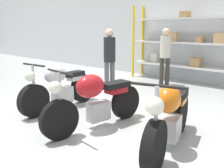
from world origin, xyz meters
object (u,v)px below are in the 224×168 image
(motorcycle_red, at_px, (96,99))
(person_near_rack, at_px, (165,52))
(shelving_rack, at_px, (201,44))
(motorcycle_silver, at_px, (60,88))
(motorcycle_orange, at_px, (169,117))
(person_browsing, at_px, (110,55))

(motorcycle_red, height_order, person_near_rack, person_near_rack)
(shelving_rack, relative_size, motorcycle_silver, 2.45)
(motorcycle_silver, bearing_deg, motorcycle_red, 74.45)
(motorcycle_silver, distance_m, person_near_rack, 3.72)
(shelving_rack, height_order, motorcycle_orange, shelving_rack)
(motorcycle_red, bearing_deg, person_browsing, -136.64)
(motorcycle_silver, distance_m, motorcycle_red, 1.38)
(motorcycle_red, height_order, person_browsing, person_browsing)
(motorcycle_orange, relative_size, person_browsing, 1.17)
(person_browsing, bearing_deg, person_near_rack, -92.70)
(person_near_rack, bearing_deg, motorcycle_red, 162.79)
(motorcycle_orange, bearing_deg, motorcycle_silver, -107.01)
(shelving_rack, distance_m, motorcycle_red, 4.70)
(motorcycle_orange, distance_m, person_browsing, 3.56)
(shelving_rack, distance_m, motorcycle_silver, 4.62)
(motorcycle_silver, relative_size, motorcycle_red, 0.97)
(person_near_rack, bearing_deg, motorcycle_orange, -179.48)
(shelving_rack, height_order, motorcycle_silver, shelving_rack)
(motorcycle_orange, height_order, person_near_rack, person_near_rack)
(motorcycle_silver, height_order, motorcycle_red, motorcycle_red)
(shelving_rack, height_order, person_near_rack, shelving_rack)
(motorcycle_silver, bearing_deg, person_browsing, -177.55)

